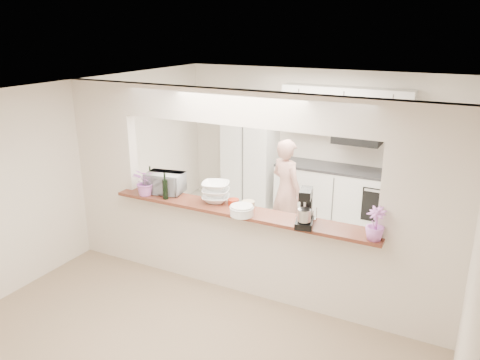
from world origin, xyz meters
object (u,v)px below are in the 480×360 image
Objects in this scene: toaster_oven at (165,183)px; stand_mixer at (305,209)px; refrigerator at (443,188)px; person at (286,191)px.

stand_mixer is (2.00, -0.19, 0.06)m from toaster_oven.
stand_mixer is (-1.20, -2.79, 0.43)m from refrigerator.
toaster_oven is 1.95m from person.
stand_mixer is 2.03m from person.
toaster_oven is 2.01m from stand_mixer.
person reaches higher than stand_mixer.
refrigerator reaches higher than stand_mixer.
person is at bearing 117.39° from stand_mixer.
refrigerator is at bearing 28.43° from toaster_oven.
stand_mixer is 0.27× the size of person.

